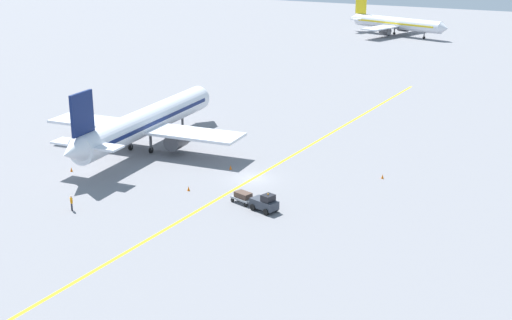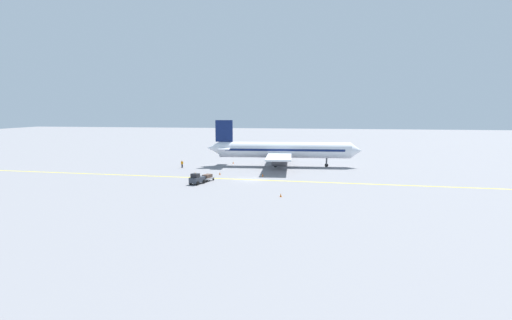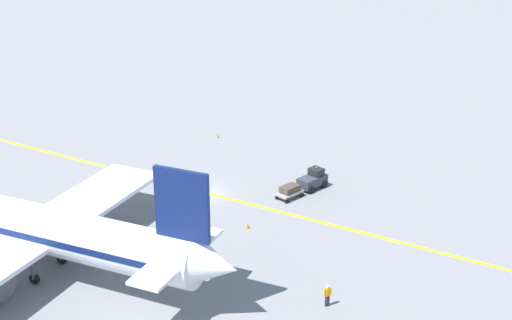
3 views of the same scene
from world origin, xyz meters
name	(u,v)px [view 2 (image 2 of 3)]	position (x,y,z in m)	size (l,w,h in m)	color
ground_plane	(250,180)	(0.00, 0.00, 0.00)	(400.00, 400.00, 0.00)	slate
apron_yellow_centreline	(250,180)	(0.00, 0.00, 0.00)	(0.40, 120.00, 0.01)	yellow
airplane_at_gate	(283,150)	(-18.50, 4.37, 3.71)	(28.30, 35.54, 10.60)	silver
baggage_tug_dark	(197,179)	(5.87, -8.37, 0.90)	(3.31, 2.46, 2.11)	#333842
baggage_cart_trailing	(207,177)	(2.72, -7.39, 0.76)	(2.90, 2.11, 1.24)	gray
ground_crew_worker	(182,164)	(-12.43, -17.67, 0.91)	(0.48, 0.39, 1.68)	#23232D
traffic_cone_near_nose	(281,195)	(13.80, 7.25, 0.28)	(0.32, 0.32, 0.55)	orange
traffic_cone_mid_apron	(220,173)	(-4.63, -6.92, 0.28)	(0.32, 0.32, 0.55)	orange
traffic_cone_by_wingtip	(263,175)	(-4.05, 1.87, 0.28)	(0.32, 0.32, 0.55)	orange
traffic_cone_far_edge	(233,163)	(-21.09, -7.84, 0.28)	(0.32, 0.32, 0.55)	orange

